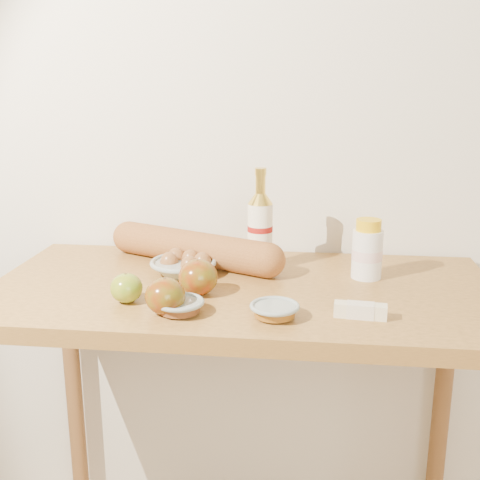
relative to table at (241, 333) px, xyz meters
name	(u,v)px	position (x,y,z in m)	size (l,w,h in m)	color
back_wall	(255,107)	(0.00, 0.33, 0.52)	(3.50, 0.02, 2.60)	silver
table	(241,333)	(0.00, 0.00, 0.00)	(1.20, 0.60, 0.90)	#AE7B38
bourbon_bottle	(260,229)	(0.03, 0.13, 0.23)	(0.07, 0.07, 0.26)	white
cream_bottle	(367,251)	(0.30, 0.09, 0.19)	(0.10, 0.10, 0.15)	white
egg_bowl	(184,265)	(-0.15, 0.06, 0.15)	(0.22, 0.22, 0.06)	#8E9B96
baguette	(194,248)	(-0.15, 0.15, 0.17)	(0.52, 0.29, 0.09)	#AA6A34
apple_yellowgreen	(126,288)	(-0.24, -0.14, 0.16)	(0.09, 0.09, 0.07)	#9D8E1F
apple_redgreen_front	(165,296)	(-0.14, -0.20, 0.16)	(0.10, 0.10, 0.08)	#8E0C07
apple_redgreen_right	(198,277)	(-0.09, -0.07, 0.16)	(0.11, 0.11, 0.08)	#930808
sugar_bowl	(180,306)	(-0.11, -0.19, 0.14)	(0.13, 0.13, 0.03)	gray
syrup_bowl	(275,310)	(0.09, -0.19, 0.14)	(0.10, 0.10, 0.03)	gray
butter_stick	(360,311)	(0.27, -0.17, 0.14)	(0.11, 0.04, 0.03)	beige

